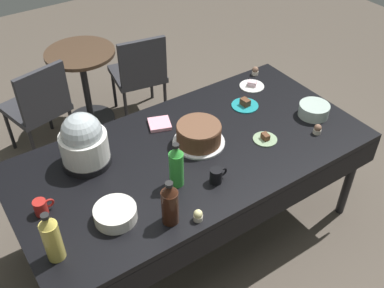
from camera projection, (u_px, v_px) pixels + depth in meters
ground at (192, 229)px, 3.22m from camera, size 9.00×9.00×0.00m
potluck_table at (192, 158)px, 2.78m from camera, size 2.20×1.10×0.75m
frosted_layer_cake at (199, 135)px, 2.75m from camera, size 0.33×0.33×0.14m
slow_cooker at (84, 142)px, 2.55m from camera, size 0.29×0.29×0.34m
glass_salad_bowl at (314, 110)px, 3.00m from camera, size 0.20×0.20×0.08m
ceramic_snack_bowl at (115, 214)px, 2.29m from camera, size 0.22×0.22×0.07m
dessert_plate_white at (252, 85)px, 3.29m from camera, size 0.18×0.18×0.04m
dessert_plate_teal at (245, 104)px, 3.10m from camera, size 0.19×0.19×0.06m
dessert_plate_sage at (265, 138)px, 2.81m from camera, size 0.15×0.15×0.05m
cupcake_vanilla at (255, 71)px, 3.41m from camera, size 0.05×0.05×0.07m
cupcake_berry at (318, 129)px, 2.85m from camera, size 0.05×0.05×0.07m
cupcake_lemon at (198, 215)px, 2.29m from camera, size 0.05×0.05×0.07m
soda_bottle_lime_soda at (176, 166)px, 2.43m from camera, size 0.08×0.08×0.29m
soda_bottle_ginger_ale at (52, 238)px, 2.05m from camera, size 0.09×0.09×0.29m
soda_bottle_cola at (170, 204)px, 2.23m from camera, size 0.09×0.09×0.27m
coffee_mug_red at (41, 207)px, 2.32m from camera, size 0.11×0.07×0.09m
coffee_mug_black at (216, 175)px, 2.50m from camera, size 0.11×0.07×0.09m
paper_napkin_stack at (160, 124)px, 2.93m from camera, size 0.18×0.18×0.02m
maroon_chair_left at (39, 104)px, 3.58m from camera, size 0.53×0.53×0.85m
maroon_chair_right at (139, 71)px, 3.97m from camera, size 0.51×0.51×0.85m
round_cafe_table at (84, 74)px, 3.93m from camera, size 0.60×0.60×0.72m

